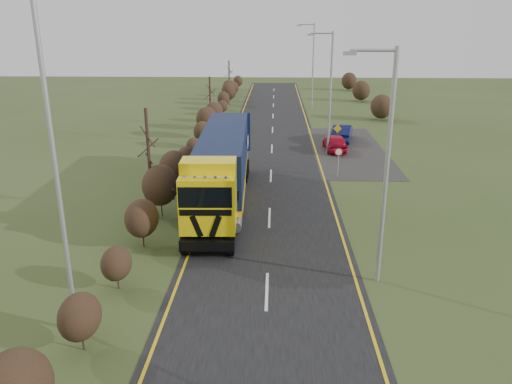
{
  "coord_description": "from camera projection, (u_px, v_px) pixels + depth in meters",
  "views": [
    {
      "loc": [
        0.25,
        -21.69,
        10.22
      ],
      "look_at": [
        -0.66,
        1.71,
        2.28
      ],
      "focal_mm": 35.0,
      "sensor_mm": 36.0,
      "label": 1
    }
  ],
  "objects": [
    {
      "name": "streetlight_far",
      "position": [
        312.0,
        63.0,
        60.51
      ],
      "size": [
        2.17,
        0.21,
        10.27
      ],
      "color": "#9FA2A5",
      "rests_on": "ground"
    },
    {
      "name": "speed_sign",
      "position": [
        338.0,
        157.0,
        34.5
      ],
      "size": [
        0.58,
        0.1,
        2.1
      ],
      "color": "#9FA2A5",
      "rests_on": "ground"
    },
    {
      "name": "lorry",
      "position": [
        222.0,
        164.0,
        29.07
      ],
      "size": [
        2.99,
        15.4,
        4.27
      ],
      "rotation": [
        0.0,
        0.0,
        0.03
      ],
      "color": "black",
      "rests_on": "ground"
    },
    {
      "name": "left_pole",
      "position": [
        57.0,
        183.0,
        15.75
      ],
      "size": [
        0.16,
        0.16,
        10.85
      ],
      "primitive_type": "cylinder",
      "color": "#9FA2A5",
      "rests_on": "ground"
    },
    {
      "name": "warning_board",
      "position": [
        337.0,
        133.0,
        43.49
      ],
      "size": [
        0.72,
        0.11,
        1.89
      ],
      "color": "#9FA2A5",
      "rests_on": "ground"
    },
    {
      "name": "lane_markings",
      "position": [
        271.0,
        186.0,
        32.98
      ],
      "size": [
        7.52,
        116.0,
        0.01
      ],
      "color": "gold",
      "rests_on": "road"
    },
    {
      "name": "car_blue_sedan",
      "position": [
        342.0,
        133.0,
        45.43
      ],
      "size": [
        2.55,
        4.88,
        1.53
      ],
      "primitive_type": "imported",
      "rotation": [
        0.0,
        0.0,
        2.93
      ],
      "color": "#0B133F",
      "rests_on": "ground"
    },
    {
      "name": "layby",
      "position": [
        348.0,
        150.0,
        42.5
      ],
      "size": [
        6.0,
        18.0,
        0.02
      ],
      "primitive_type": "cube",
      "color": "#2B2826",
      "rests_on": "ground"
    },
    {
      "name": "ground",
      "position": [
        268.0,
        249.0,
        23.81
      ],
      "size": [
        160.0,
        160.0,
        0.0
      ],
      "primitive_type": "plane",
      "color": "#32431D",
      "rests_on": "ground"
    },
    {
      "name": "road",
      "position": [
        271.0,
        185.0,
        33.28
      ],
      "size": [
        8.0,
        120.0,
        0.02
      ],
      "primitive_type": "cube",
      "color": "black",
      "rests_on": "ground"
    },
    {
      "name": "car_red_hatchback",
      "position": [
        335.0,
        142.0,
        41.96
      ],
      "size": [
        1.85,
        4.23,
        1.42
      ],
      "primitive_type": "imported",
      "rotation": [
        0.0,
        0.0,
        3.18
      ],
      "color": "#AE0824",
      "rests_on": "ground"
    },
    {
      "name": "streetlight_mid",
      "position": [
        329.0,
        88.0,
        39.39
      ],
      "size": [
        2.05,
        0.19,
        9.66
      ],
      "color": "#9FA2A5",
      "rests_on": "ground"
    },
    {
      "name": "streetlight_near",
      "position": [
        384.0,
        160.0,
        19.21
      ],
      "size": [
        2.01,
        0.19,
        9.46
      ],
      "color": "#9FA2A5",
      "rests_on": "ground"
    },
    {
      "name": "hedgerow",
      "position": [
        174.0,
        169.0,
        30.99
      ],
      "size": [
        2.24,
        102.04,
        6.05
      ],
      "color": "black",
      "rests_on": "ground"
    }
  ]
}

